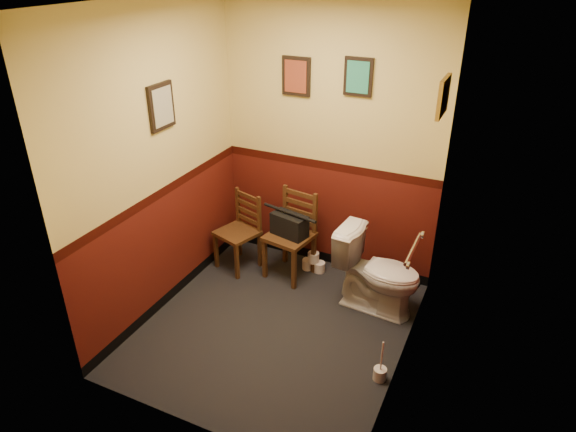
% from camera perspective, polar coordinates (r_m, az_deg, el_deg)
% --- Properties ---
extents(floor, '(2.20, 2.40, 0.00)m').
position_cam_1_polar(floor, '(4.69, -1.32, -12.20)').
color(floor, black).
rests_on(floor, ground).
extents(ceiling, '(2.20, 2.40, 0.00)m').
position_cam_1_polar(ceiling, '(3.62, -1.81, 22.78)').
color(ceiling, silver).
rests_on(ceiling, ground).
extents(wall_back, '(2.20, 0.00, 2.70)m').
position_cam_1_polar(wall_back, '(4.99, 4.66, 8.15)').
color(wall_back, '#4F140E').
rests_on(wall_back, ground).
extents(wall_front, '(2.20, 0.00, 2.70)m').
position_cam_1_polar(wall_front, '(3.07, -11.56, -5.53)').
color(wall_front, '#4F140E').
rests_on(wall_front, ground).
extents(wall_left, '(0.00, 2.40, 2.70)m').
position_cam_1_polar(wall_left, '(4.53, -14.14, 5.33)').
color(wall_left, '#4F140E').
rests_on(wall_left, ground).
extents(wall_right, '(0.00, 2.40, 2.70)m').
position_cam_1_polar(wall_right, '(3.66, 14.09, -0.14)').
color(wall_right, '#4F140E').
rests_on(wall_right, ground).
extents(grab_bar, '(0.05, 0.56, 0.06)m').
position_cam_1_polar(grab_bar, '(4.07, 13.79, -3.57)').
color(grab_bar, silver).
rests_on(grab_bar, wall_right).
extents(framed_print_back_a, '(0.28, 0.04, 0.36)m').
position_cam_1_polar(framed_print_back_a, '(4.94, 0.91, 15.26)').
color(framed_print_back_a, black).
rests_on(framed_print_back_a, wall_back).
extents(framed_print_back_b, '(0.26, 0.04, 0.34)m').
position_cam_1_polar(framed_print_back_b, '(4.72, 7.81, 15.07)').
color(framed_print_back_b, black).
rests_on(framed_print_back_b, wall_back).
extents(framed_print_left, '(0.04, 0.30, 0.38)m').
position_cam_1_polar(framed_print_left, '(4.44, -13.87, 11.73)').
color(framed_print_left, black).
rests_on(framed_print_left, wall_left).
extents(framed_print_right, '(0.04, 0.34, 0.28)m').
position_cam_1_polar(framed_print_right, '(3.98, 16.86, 12.58)').
color(framed_print_right, olive).
rests_on(framed_print_right, wall_right).
extents(toilet, '(0.83, 0.51, 0.77)m').
position_cam_1_polar(toilet, '(4.76, 10.00, -6.23)').
color(toilet, white).
rests_on(toilet, floor).
extents(toilet_brush, '(0.10, 0.10, 0.37)m').
position_cam_1_polar(toilet_brush, '(4.25, 10.18, -16.80)').
color(toilet_brush, silver).
rests_on(toilet_brush, floor).
extents(chair_left, '(0.48, 0.48, 0.81)m').
position_cam_1_polar(chair_left, '(5.33, -5.38, -1.72)').
color(chair_left, '#492C16').
rests_on(chair_left, floor).
extents(chair_right, '(0.48, 0.48, 0.90)m').
position_cam_1_polar(chair_right, '(5.16, 0.41, -2.11)').
color(chair_right, '#492C16').
rests_on(chair_right, floor).
extents(handbag, '(0.39, 0.26, 0.26)m').
position_cam_1_polar(handbag, '(5.06, 0.16, -0.98)').
color(handbag, black).
rests_on(handbag, chair_right).
extents(tp_stack, '(0.25, 0.13, 0.22)m').
position_cam_1_polar(tp_stack, '(5.39, 2.85, -5.21)').
color(tp_stack, silver).
rests_on(tp_stack, floor).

